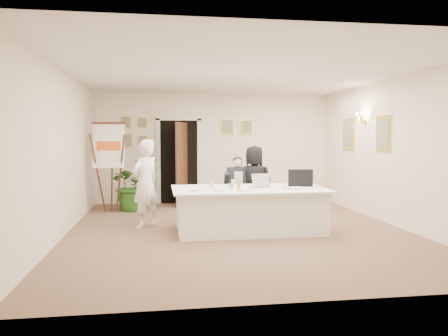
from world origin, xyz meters
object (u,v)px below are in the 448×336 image
standing_man (145,184)px  potted_palm (133,185)px  flip_chart (110,172)px  standing_woman (254,183)px  laptop (259,180)px  paper_stack (296,188)px  laptop_bag (300,178)px  seated_man (238,188)px  steel_jug (231,187)px  oj_glass (239,187)px  conference_table (249,209)px

standing_man → potted_palm: (-0.35, 2.00, -0.23)m
standing_man → flip_chart: bearing=-109.2°
standing_woman → laptop: 0.93m
standing_woman → paper_stack: bearing=117.0°
laptop_bag → paper_stack: size_ratio=1.60×
standing_man → seated_man: bearing=148.6°
steel_jug → oj_glass: bearing=-64.5°
potted_palm → conference_table: bearing=-50.1°
standing_man → steel_jug: size_ratio=14.89×
seated_man → standing_woman: bearing=-2.8°
standing_man → laptop: standing_man is taller
conference_table → seated_man: size_ratio=2.08×
paper_stack → steel_jug: bearing=176.8°
flip_chart → laptop: bearing=-38.1°
standing_man → paper_stack: bearing=117.0°
laptop_bag → paper_stack: laptop_bag is taller
potted_palm → paper_stack: bearing=-44.2°
conference_table → laptop: bearing=27.2°
conference_table → paper_stack: (0.77, -0.26, 0.40)m
conference_table → steel_jug: (-0.35, -0.19, 0.44)m
oj_glass → flip_chart: bearing=131.2°
laptop → laptop_bag: bearing=-10.6°
seated_man → laptop_bag: seated_man is taller
standing_man → laptop: bearing=121.4°
laptop_bag → steel_jug: 1.38m
potted_palm → laptop_bag: 4.04m
flip_chart → potted_palm: flip_chart is taller
standing_woman → conference_table: bearing=80.1°
laptop → steel_jug: size_ratio=3.21×
seated_man → potted_palm: bearing=145.4°
standing_woman → paper_stack: 1.35m
flip_chart → oj_glass: (2.40, -2.74, -0.07)m
laptop → steel_jug: bearing=-164.6°
oj_glass → laptop: bearing=46.6°
flip_chart → standing_woman: bearing=-24.3°
conference_table → seated_man: bearing=91.0°
paper_stack → conference_table: bearing=161.6°
flip_chart → standing_man: bearing=-64.6°
standing_woman → potted_palm: 2.97m
conference_table → steel_jug: 0.59m
standing_woman → oj_glass: 1.52m
standing_man → standing_woman: (2.15, 0.40, -0.06)m
standing_woman → paper_stack: size_ratio=5.44×
conference_table → paper_stack: paper_stack is taller
conference_table → oj_glass: 0.65m
flip_chart → conference_table: bearing=-41.5°
potted_palm → standing_man: bearing=-80.1°
flip_chart → laptop: (2.87, -2.25, 0.01)m
paper_stack → oj_glass: oj_glass is taller
conference_table → flip_chart: bearing=138.5°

